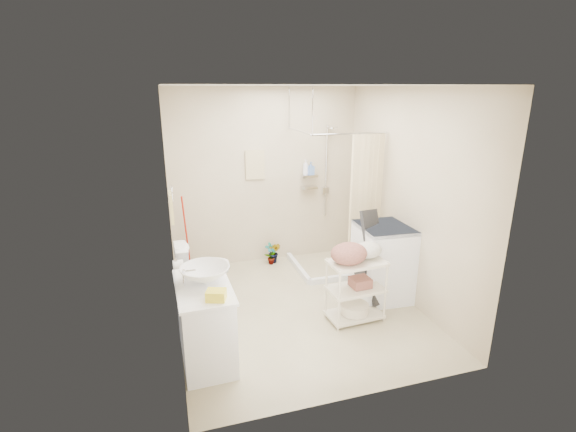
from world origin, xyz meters
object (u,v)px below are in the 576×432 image
Objects in this scene: vanity at (205,323)px; washing_machine at (384,262)px; laundry_rack at (356,285)px; toilet at (203,267)px.

washing_machine is at bearing 14.33° from vanity.
vanity is 0.95× the size of washing_machine.
laundry_rack is (1.72, 0.25, 0.04)m from vanity.
washing_machine is at bearing 31.36° from laundry_rack.
toilet is 0.74× the size of washing_machine.
vanity is 1.04× the size of laundry_rack.
vanity reaches higher than toilet.
toilet is 1.98m from laundry_rack.
laundry_rack is at bearing -141.58° from washing_machine.
washing_machine is at bearing -111.00° from toilet.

